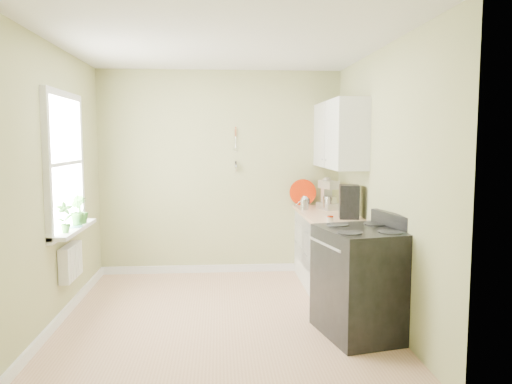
{
  "coord_description": "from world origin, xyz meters",
  "views": [
    {
      "loc": [
        -0.03,
        -4.85,
        1.78
      ],
      "look_at": [
        0.38,
        0.55,
        1.22
      ],
      "focal_mm": 35.0,
      "sensor_mm": 36.0,
      "label": 1
    }
  ],
  "objects": [
    {
      "name": "coffee_maker",
      "position": [
        1.43,
        0.6,
        1.09
      ],
      "size": [
        0.25,
        0.27,
        0.37
      ],
      "color": "black",
      "rests_on": "countertop"
    },
    {
      "name": "kettle",
      "position": [
        1.05,
        1.31,
        1.0
      ],
      "size": [
        0.17,
        0.1,
        0.17
      ],
      "color": "silver",
      "rests_on": "countertop"
    },
    {
      "name": "plant_c",
      "position": [
        -1.5,
        0.53,
        1.04
      ],
      "size": [
        0.21,
        0.21,
        0.28
      ],
      "primitive_type": "imported",
      "rotation": [
        0.0,
        0.0,
        4.15
      ],
      "color": "#2F6924",
      "rests_on": "window_sill"
    },
    {
      "name": "plant_a",
      "position": [
        -1.5,
        -0.02,
        1.05
      ],
      "size": [
        0.19,
        0.17,
        0.3
      ],
      "primitive_type": "imported",
      "rotation": [
        0.0,
        0.0,
        0.46
      ],
      "color": "#2F6924",
      "rests_on": "window_sill"
    },
    {
      "name": "plant_b",
      "position": [
        -1.5,
        0.38,
        1.06
      ],
      "size": [
        0.21,
        0.22,
        0.32
      ],
      "primitive_type": "imported",
      "rotation": [
        0.0,
        0.0,
        2.12
      ],
      "color": "#2F6924",
      "rests_on": "window_sill"
    },
    {
      "name": "stove",
      "position": [
        1.28,
        -0.49,
        0.5
      ],
      "size": [
        0.87,
        0.94,
        1.11
      ],
      "color": "black",
      "rests_on": "floor"
    },
    {
      "name": "upper_cabinets",
      "position": [
        1.43,
        1.1,
        1.85
      ],
      "size": [
        0.35,
        1.4,
        0.8
      ],
      "primitive_type": "cube",
      "color": "white",
      "rests_on": "wall_right"
    },
    {
      "name": "base_cabinets",
      "position": [
        1.3,
        1.0,
        0.43
      ],
      "size": [
        0.6,
        1.6,
        0.87
      ],
      "primitive_type": "cube",
      "color": "white",
      "rests_on": "floor"
    },
    {
      "name": "ceiling",
      "position": [
        0.0,
        0.0,
        2.71
      ],
      "size": [
        3.2,
        3.6,
        0.02
      ],
      "primitive_type": "cube",
      "color": "white",
      "rests_on": "wall_back"
    },
    {
      "name": "wall_left",
      "position": [
        -1.61,
        0.0,
        1.35
      ],
      "size": [
        0.02,
        3.6,
        2.7
      ],
      "primitive_type": "cube",
      "color": "tan",
      "rests_on": "floor"
    },
    {
      "name": "red_tray",
      "position": [
        1.1,
        1.72,
        1.09
      ],
      "size": [
        0.36,
        0.13,
        0.35
      ],
      "primitive_type": "cylinder",
      "rotation": [
        1.45,
        0.0,
        -0.19
      ],
      "color": "#A31D01",
      "rests_on": "countertop"
    },
    {
      "name": "countertop",
      "position": [
        1.29,
        1.0,
        0.89
      ],
      "size": [
        0.64,
        1.6,
        0.04
      ],
      "primitive_type": "cube",
      "color": "#E7B78D",
      "rests_on": "base_cabinets"
    },
    {
      "name": "wall_back",
      "position": [
        0.0,
        1.81,
        1.35
      ],
      "size": [
        3.2,
        0.02,
        2.7
      ],
      "primitive_type": "cube",
      "color": "tan",
      "rests_on": "floor"
    },
    {
      "name": "window_sill",
      "position": [
        -1.51,
        0.3,
        0.88
      ],
      "size": [
        0.18,
        1.14,
        0.04
      ],
      "primitive_type": "cube",
      "color": "white",
      "rests_on": "wall_left"
    },
    {
      "name": "jar",
      "position": [
        1.15,
        0.3,
        0.95
      ],
      "size": [
        0.07,
        0.07,
        0.07
      ],
      "color": "#C0B199",
      "rests_on": "countertop"
    },
    {
      "name": "wall_utensils",
      "position": [
        0.2,
        1.78,
        1.56
      ],
      "size": [
        0.02,
        0.14,
        0.58
      ],
      "color": "#E7B78D",
      "rests_on": "wall_back"
    },
    {
      "name": "stand_mixer",
      "position": [
        1.36,
        1.36,
        1.08
      ],
      "size": [
        0.29,
        0.37,
        0.4
      ],
      "color": "#B2B2B7",
      "rests_on": "countertop"
    },
    {
      "name": "wall_right",
      "position": [
        1.61,
        0.0,
        1.35
      ],
      "size": [
        0.02,
        3.6,
        2.7
      ],
      "primitive_type": "cube",
      "color": "tan",
      "rests_on": "floor"
    },
    {
      "name": "floor",
      "position": [
        0.0,
        0.0,
        -0.01
      ],
      "size": [
        3.2,
        3.6,
        0.02
      ],
      "primitive_type": "cube",
      "color": "tan",
      "rests_on": "ground"
    },
    {
      "name": "window",
      "position": [
        -1.58,
        0.3,
        1.55
      ],
      "size": [
        0.06,
        1.14,
        1.44
      ],
      "color": "white",
      "rests_on": "wall_left"
    },
    {
      "name": "radiator",
      "position": [
        -1.54,
        0.25,
        0.55
      ],
      "size": [
        0.12,
        0.5,
        0.35
      ],
      "primitive_type": "cube",
      "color": "white",
      "rests_on": "wall_left"
    }
  ]
}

